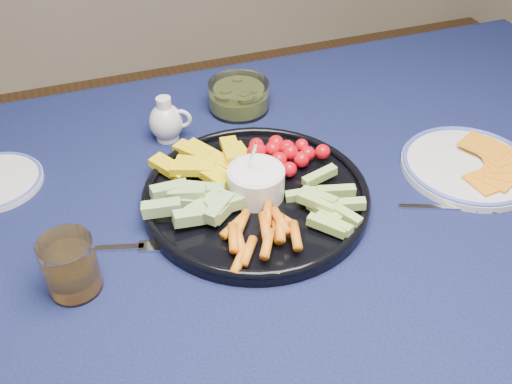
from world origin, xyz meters
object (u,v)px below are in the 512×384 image
object	(u,v)px
creamer_pitcher	(166,121)
cheese_plate	(469,164)
dining_table	(306,239)
juice_tumbler	(71,269)
pickle_bowl	(239,97)
crudite_platter	(255,193)

from	to	relation	value
creamer_pitcher	cheese_plate	xyz separation A→B (m)	(0.50, -0.29, -0.03)
dining_table	juice_tumbler	distance (m)	0.43
dining_table	juice_tumbler	world-z (taller)	juice_tumbler
pickle_bowl	cheese_plate	bearing A→B (deg)	-46.57
pickle_bowl	juice_tumbler	distance (m)	0.55
pickle_bowl	crudite_platter	bearing A→B (deg)	-103.56
crudite_platter	creamer_pitcher	xyz separation A→B (m)	(-0.10, 0.24, 0.02)
creamer_pitcher	pickle_bowl	xyz separation A→B (m)	(0.17, 0.06, -0.01)
crudite_platter	creamer_pitcher	bearing A→B (deg)	111.53
creamer_pitcher	dining_table	bearing A→B (deg)	-56.37
creamer_pitcher	juice_tumbler	xyz separation A→B (m)	(-0.22, -0.33, 0.00)
pickle_bowl	cheese_plate	distance (m)	0.48
dining_table	juice_tumbler	size ratio (longest dim) A/B	18.00
juice_tumbler	cheese_plate	bearing A→B (deg)	3.41
crudite_platter	juice_tumbler	world-z (taller)	crudite_platter
pickle_bowl	juice_tumbler	bearing A→B (deg)	-134.50
dining_table	creamer_pitcher	bearing A→B (deg)	123.63
creamer_pitcher	juice_tumbler	bearing A→B (deg)	-122.99
dining_table	crudite_platter	bearing A→B (deg)	159.12
crudite_platter	pickle_bowl	distance (m)	0.31
cheese_plate	juice_tumbler	bearing A→B (deg)	-176.59
dining_table	creamer_pitcher	size ratio (longest dim) A/B	18.05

